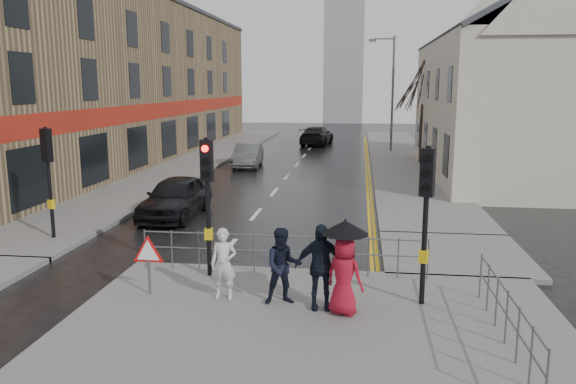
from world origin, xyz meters
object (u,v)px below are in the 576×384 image
(pedestrian_a, at_px, (224,264))
(pedestrian_with_umbrella, at_px, (344,262))
(pedestrian_b, at_px, (283,266))
(car_parked, at_px, (176,197))
(car_mid, at_px, (248,156))
(pedestrian_d, at_px, (320,267))

(pedestrian_a, height_order, pedestrian_with_umbrella, pedestrian_with_umbrella)
(pedestrian_b, relative_size, car_parked, 0.38)
(pedestrian_a, bearing_deg, pedestrian_with_umbrella, -12.23)
(pedestrian_with_umbrella, relative_size, car_mid, 0.48)
(car_parked, xyz_separation_m, car_mid, (0.06, 12.99, -0.07))
(car_mid, bearing_deg, pedestrian_d, -78.15)
(pedestrian_with_umbrella, height_order, pedestrian_d, pedestrian_with_umbrella)
(pedestrian_b, distance_m, pedestrian_with_umbrella, 1.39)
(pedestrian_d, xyz_separation_m, car_parked, (-5.87, 8.21, -0.30))
(car_parked, bearing_deg, car_mid, 91.21)
(pedestrian_with_umbrella, xyz_separation_m, car_mid, (-6.31, 21.45, -0.56))
(pedestrian_a, distance_m, pedestrian_b, 1.34)
(car_mid, bearing_deg, pedestrian_a, -83.48)
(pedestrian_with_umbrella, relative_size, pedestrian_d, 1.08)
(pedestrian_a, relative_size, pedestrian_b, 0.95)
(pedestrian_a, relative_size, car_parked, 0.36)
(pedestrian_b, relative_size, pedestrian_d, 0.91)
(pedestrian_b, relative_size, pedestrian_with_umbrella, 0.84)
(pedestrian_with_umbrella, height_order, car_mid, pedestrian_with_umbrella)
(pedestrian_with_umbrella, xyz_separation_m, car_parked, (-6.37, 8.45, -0.49))
(pedestrian_a, bearing_deg, pedestrian_d, -8.57)
(pedestrian_b, bearing_deg, car_parked, 106.59)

